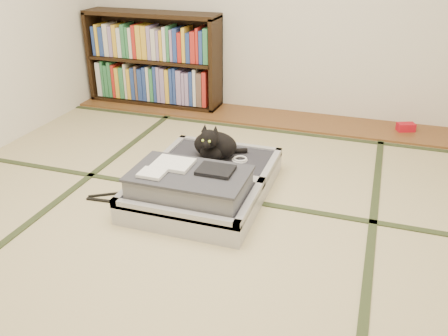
% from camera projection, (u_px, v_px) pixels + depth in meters
% --- Properties ---
extents(floor, '(4.50, 4.50, 0.00)m').
position_uv_depth(floor, '(198.00, 228.00, 2.86)').
color(floor, '#CBBA87').
rests_on(floor, ground).
extents(wood_strip, '(4.00, 0.50, 0.02)m').
position_uv_depth(wood_strip, '(274.00, 118.00, 4.55)').
color(wood_strip, brown).
rests_on(wood_strip, ground).
extents(red_item, '(0.17, 0.14, 0.07)m').
position_uv_depth(red_item, '(406.00, 127.00, 4.22)').
color(red_item, red).
rests_on(red_item, wood_strip).
extents(tatami_borders, '(4.00, 4.50, 0.01)m').
position_uv_depth(tatami_borders, '(224.00, 190.00, 3.27)').
color(tatami_borders, '#2D381E').
rests_on(tatami_borders, ground).
extents(bookcase, '(1.37, 0.31, 0.92)m').
position_uv_depth(bookcase, '(154.00, 61.00, 4.78)').
color(bookcase, black).
rests_on(bookcase, wood_strip).
extents(suitcase, '(0.81, 1.08, 0.32)m').
position_uv_depth(suitcase, '(203.00, 183.00, 3.14)').
color(suitcase, '#A3A3A8').
rests_on(suitcase, floor).
extents(cat, '(0.36, 0.36, 0.29)m').
position_uv_depth(cat, '(214.00, 145.00, 3.33)').
color(cat, black).
rests_on(cat, suitcase).
extents(cable_coil, '(0.11, 0.11, 0.03)m').
position_uv_depth(cable_coil, '(240.00, 159.00, 3.34)').
color(cable_coil, white).
rests_on(cable_coil, suitcase).
extents(hanger, '(0.43, 0.21, 0.01)m').
position_uv_depth(hanger, '(118.00, 200.00, 3.15)').
color(hanger, black).
rests_on(hanger, floor).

